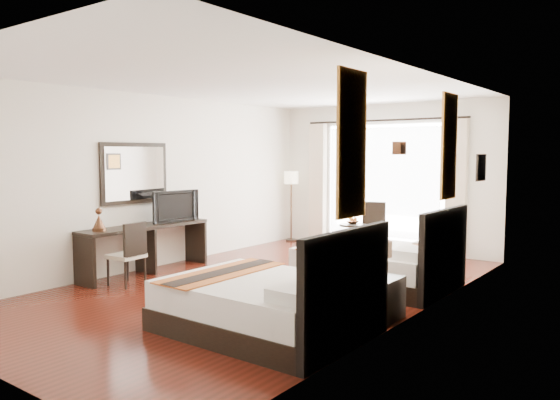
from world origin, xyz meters
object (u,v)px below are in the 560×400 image
Objects in this scene: vase at (377,271)px; side_table at (353,239)px; nightstand at (380,298)px; fruit_bowl at (353,222)px; floor_lamp at (291,182)px; desk_chair at (128,266)px; console_desk at (146,249)px; bed_near at (269,303)px; bed_far at (380,265)px; window_chair at (372,240)px; television at (173,206)px; table_lamp at (381,251)px.

side_table is (-2.17, 3.32, -0.29)m from vase.
nightstand is 3.91m from fruit_bowl.
floor_lamp is at bearing 161.58° from side_table.
desk_chair is 4.31× the size of fruit_bowl.
console_desk is 3.76m from fruit_bowl.
desk_chair is 1.58× the size of side_table.
vase is at bearing -56.81° from side_table.
fruit_bowl reaches higher than side_table.
desk_chair is (-2.83, 0.37, -0.03)m from bed_near.
desk_chair is 4.67m from floor_lamp.
desk_chair is at bearing -143.14° from bed_far.
window_chair is at bearing 12.85° from fruit_bowl.
bed_near is 4.58m from fruit_bowl.
bed_near is 1.32m from nightstand.
bed_far is 2.25× the size of desk_chair.
nightstand is 0.87× the size of side_table.
window_chair is (0.35, 0.08, -0.30)m from fruit_bowl.
fruit_bowl is (1.79, 2.73, -0.41)m from television.
television is 1.49m from desk_chair.
console_desk is at bearing 162.21° from bed_near.
television is (-3.94, 0.43, 0.25)m from table_lamp.
vase is 0.15× the size of window_chair.
vase is 3.98m from side_table.
vase is 0.69× the size of fruit_bowl.
desk_chair is at bearing -37.88° from window_chair.
table_lamp is 1.80× the size of fruit_bowl.
television reaches higher than vase.
floor_lamp is 2.01m from fruit_bowl.
television is 0.90× the size of window_chair.
floor_lamp is at bearing 136.30° from nightstand.
window_chair reaches higher than console_desk.
console_desk is 10.48× the size of fruit_bowl.
window_chair is (-1.12, 1.90, -0.00)m from bed_far.
side_table is (-2.13, 3.14, -0.47)m from table_lamp.
nightstand is at bearing -91.84° from television.
floor_lamp reaches higher than table_lamp.
desk_chair is (-3.56, -0.73, 0.04)m from nightstand.
television is at bearing 173.76° from table_lamp.
bed_far is 3.56m from desk_chair.
console_desk is (-3.96, -0.12, -0.38)m from table_lamp.
floor_lamp reaches higher than bed_far.
table_lamp is at bearing -43.43° from floor_lamp.
bed_far is 1.70m from vase.
floor_lamp is at bearing 143.71° from bed_far.
desk_chair is 0.61× the size of floor_lamp.
desk_chair reaches higher than console_desk.
table_lamp is at bearing 113.87° from nightstand.
bed_far is at bearing -147.47° from desk_chair.
vase is at bearing -83.50° from nightstand.
desk_chair is at bearing 172.55° from bed_near.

